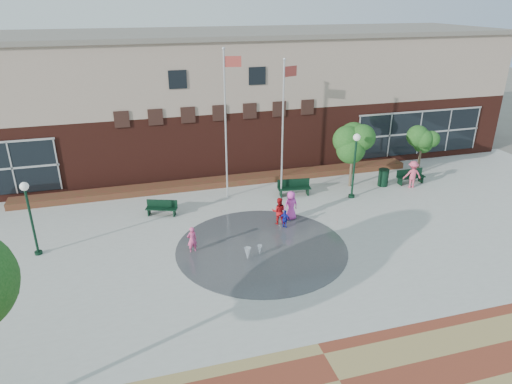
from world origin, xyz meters
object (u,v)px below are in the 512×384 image
object	(u,v)px
flagpole_right	(283,123)
trash_can	(383,177)
bench_left	(162,211)
child_splash	(192,240)
flagpole_left	(226,118)

from	to	relation	value
flagpole_right	trash_can	xyz separation A→B (m)	(6.91, -0.16, -4.06)
bench_left	child_splash	world-z (taller)	child_splash
flagpole_right	trash_can	size ratio (longest dim) A/B	7.27
flagpole_left	flagpole_right	size ratio (longest dim) A/B	1.07
flagpole_left	trash_can	world-z (taller)	flagpole_left
flagpole_left	child_splash	size ratio (longest dim) A/B	6.59
flagpole_left	trash_can	xyz separation A→B (m)	(10.11, -1.00, -4.37)
bench_left	flagpole_left	bearing A→B (deg)	39.38
flagpole_right	bench_left	xyz separation A→B (m)	(-7.37, -0.65, -4.36)
flagpole_left	flagpole_right	xyz separation A→B (m)	(3.20, -0.84, -0.31)
bench_left	trash_can	world-z (taller)	trash_can
flagpole_left	flagpole_right	distance (m)	3.32
flagpole_left	bench_left	size ratio (longest dim) A/B	4.91
bench_left	trash_can	xyz separation A→B (m)	(14.28, 0.49, 0.30)
flagpole_left	bench_left	world-z (taller)	flagpole_left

